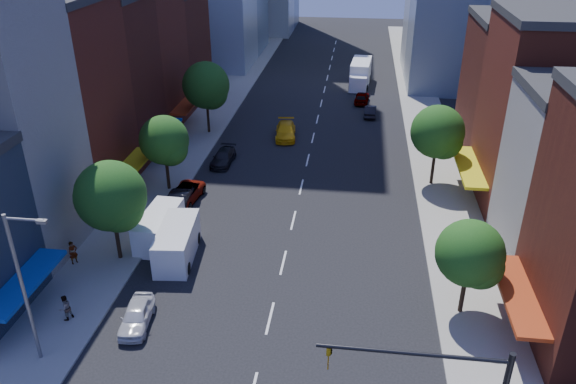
# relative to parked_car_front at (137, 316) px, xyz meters

# --- Properties ---
(sidewalk_left) EXTENTS (5.00, 120.00, 0.15)m
(sidewalk_left) POSITION_rel_parked_car_front_xyz_m (-4.75, 35.57, -0.60)
(sidewalk_left) COLOR gray
(sidewalk_left) RESTS_ON ground
(sidewalk_right) EXTENTS (5.00, 120.00, 0.15)m
(sidewalk_right) POSITION_rel_parked_car_front_xyz_m (20.25, 35.57, -0.60)
(sidewalk_right) COLOR gray
(sidewalk_right) RESTS_ON ground
(bldg_left_2) EXTENTS (12.00, 9.00, 16.00)m
(bldg_left_2) POSITION_rel_parked_car_front_xyz_m (-13.25, 16.07, 7.33)
(bldg_left_2) COLOR maroon
(bldg_left_2) RESTS_ON ground
(bldg_left_3) EXTENTS (12.00, 8.00, 15.00)m
(bldg_left_3) POSITION_rel_parked_car_front_xyz_m (-13.25, 24.57, 6.83)
(bldg_left_3) COLOR #4B1A12
(bldg_left_3) RESTS_ON ground
(bldg_left_4) EXTENTS (12.00, 9.00, 17.00)m
(bldg_left_4) POSITION_rel_parked_car_front_xyz_m (-13.25, 33.07, 7.83)
(bldg_left_4) COLOR maroon
(bldg_left_4) RESTS_ON ground
(bldg_left_5) EXTENTS (12.00, 10.00, 13.00)m
(bldg_left_5) POSITION_rel_parked_car_front_xyz_m (-13.25, 42.57, 5.83)
(bldg_left_5) COLOR #4B1A12
(bldg_left_5) RESTS_ON ground
(bldg_right_2) EXTENTS (12.00, 10.00, 15.00)m
(bldg_right_2) POSITION_rel_parked_car_front_xyz_m (28.75, 19.57, 6.83)
(bldg_right_2) COLOR maroon
(bldg_right_2) RESTS_ON ground
(bldg_right_3) EXTENTS (12.00, 10.00, 13.00)m
(bldg_right_3) POSITION_rel_parked_car_front_xyz_m (28.75, 29.57, 5.83)
(bldg_right_3) COLOR #4B1A12
(bldg_right_3) RESTS_ON ground
(streetlight) EXTENTS (2.25, 0.25, 9.00)m
(streetlight) POSITION_rel_parked_car_front_xyz_m (-4.06, -3.43, 4.60)
(streetlight) COLOR slate
(streetlight) RESTS_ON sidewalk_left
(tree_left_near) EXTENTS (4.80, 4.80, 7.30)m
(tree_left_near) POSITION_rel_parked_car_front_xyz_m (-3.60, 6.50, 4.19)
(tree_left_near) COLOR black
(tree_left_near) RESTS_ON sidewalk_left
(tree_left_mid) EXTENTS (4.20, 4.20, 6.65)m
(tree_left_mid) POSITION_rel_parked_car_front_xyz_m (-3.60, 17.50, 3.85)
(tree_left_mid) COLOR black
(tree_left_mid) RESTS_ON sidewalk_left
(tree_left_far) EXTENTS (5.00, 5.00, 7.75)m
(tree_left_far) POSITION_rel_parked_car_front_xyz_m (-3.60, 31.50, 4.53)
(tree_left_far) COLOR black
(tree_left_far) RESTS_ON sidewalk_left
(tree_right_near) EXTENTS (4.00, 4.00, 6.20)m
(tree_right_near) POSITION_rel_parked_car_front_xyz_m (19.40, 3.50, 3.52)
(tree_right_near) COLOR black
(tree_right_near) RESTS_ON sidewalk_right
(tree_right_far) EXTENTS (4.60, 4.60, 7.20)m
(tree_right_far) POSITION_rel_parked_car_front_xyz_m (19.40, 21.50, 4.19)
(tree_right_far) COLOR black
(tree_right_far) RESTS_ON sidewalk_right
(parked_car_front) EXTENTS (2.05, 4.11, 1.35)m
(parked_car_front) POSITION_rel_parked_car_front_xyz_m (0.00, 0.00, 0.00)
(parked_car_front) COLOR silver
(parked_car_front) RESTS_ON ground
(parked_car_second) EXTENTS (1.62, 4.57, 1.50)m
(parked_car_second) POSITION_rel_parked_car_front_xyz_m (-1.75, 13.91, 0.08)
(parked_car_second) COLOR black
(parked_car_second) RESTS_ON ground
(parked_car_third) EXTENTS (2.81, 5.08, 1.35)m
(parked_car_third) POSITION_rel_parked_car_front_xyz_m (-1.75, 15.58, -0.00)
(parked_car_third) COLOR #999999
(parked_car_third) RESTS_ON ground
(parked_car_rear) EXTENTS (1.97, 4.50, 1.29)m
(parked_car_rear) POSITION_rel_parked_car_front_xyz_m (-0.30, 23.72, -0.03)
(parked_car_rear) COLOR black
(parked_car_rear) RESTS_ON ground
(cargo_van_near) EXTENTS (2.82, 5.93, 2.45)m
(cargo_van_near) POSITION_rel_parked_car_front_xyz_m (0.26, 7.17, 0.54)
(cargo_van_near) COLOR silver
(cargo_van_near) RESTS_ON ground
(cargo_van_far) EXTENTS (2.38, 5.49, 2.31)m
(cargo_van_far) POSITION_rel_parked_car_front_xyz_m (-1.76, 9.23, 0.47)
(cargo_van_far) COLOR white
(cargo_van_far) RESTS_ON ground
(taxi) EXTENTS (2.64, 5.35, 1.50)m
(taxi) POSITION_rel_parked_car_front_xyz_m (4.81, 31.29, 0.07)
(taxi) COLOR #F2B60C
(taxi) RESTS_ON ground
(traffic_car_oncoming) EXTENTS (1.51, 3.92, 1.27)m
(traffic_car_oncoming) POSITION_rel_parked_car_front_xyz_m (13.89, 39.49, -0.04)
(traffic_car_oncoming) COLOR black
(traffic_car_oncoming) RESTS_ON ground
(traffic_car_far) EXTENTS (2.00, 4.33, 1.44)m
(traffic_car_far) POSITION_rel_parked_car_front_xyz_m (12.82, 44.38, 0.05)
(traffic_car_far) COLOR #999999
(traffic_car_far) RESTS_ON ground
(box_truck) EXTENTS (3.02, 8.38, 3.31)m
(box_truck) POSITION_rel_parked_car_front_xyz_m (12.48, 52.31, 0.89)
(box_truck) COLOR white
(box_truck) RESTS_ON ground
(pedestrian_near) EXTENTS (0.69, 0.74, 1.70)m
(pedestrian_near) POSITION_rel_parked_car_front_xyz_m (-6.61, 5.50, 0.33)
(pedestrian_near) COLOR #999999
(pedestrian_near) RESTS_ON sidewalk_left
(pedestrian_far) EXTENTS (0.93, 1.01, 1.66)m
(pedestrian_far) POSITION_rel_parked_car_front_xyz_m (-4.31, -0.21, 0.31)
(pedestrian_far) COLOR #999999
(pedestrian_far) RESTS_ON sidewalk_left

